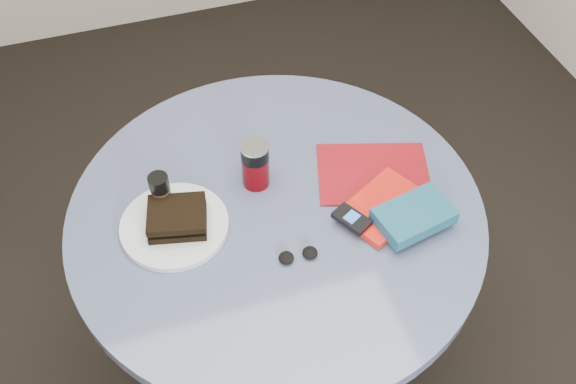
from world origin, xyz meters
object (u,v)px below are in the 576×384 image
object	(u,v)px
magazine	(373,173)
red_book	(384,207)
mp3_player	(352,219)
table	(277,248)
sandwich	(177,218)
headphones	(298,255)
soda_can	(255,164)
pepper_grinder	(161,193)
plate	(175,226)
novel	(414,216)

from	to	relation	value
magazine	red_book	distance (m)	0.12
mp3_player	table	bearing A→B (deg)	144.68
table	red_book	distance (m)	0.31
sandwich	headphones	world-z (taller)	sandwich
magazine	mp3_player	bearing A→B (deg)	-113.17
table	headphones	world-z (taller)	headphones
soda_can	red_book	bearing A→B (deg)	-34.47
magazine	headphones	size ratio (longest dim) A/B	2.99
pepper_grinder	magazine	xyz separation A→B (m)	(0.52, -0.06, -0.05)
plate	mp3_player	world-z (taller)	mp3_player
plate	soda_can	size ratio (longest dim) A/B	1.98
plate	mp3_player	bearing A→B (deg)	-17.60
soda_can	novel	bearing A→B (deg)	-38.61
pepper_grinder	headphones	xyz separation A→B (m)	(0.26, -0.24, -0.05)
soda_can	headphones	size ratio (longest dim) A/B	1.38
magazine	plate	bearing A→B (deg)	-161.55
table	headphones	xyz separation A→B (m)	(0.00, -0.15, 0.17)
soda_can	pepper_grinder	distance (m)	0.23
plate	headphones	size ratio (longest dim) A/B	2.74
mp3_player	headphones	size ratio (longest dim) A/B	1.07
red_book	novel	world-z (taller)	novel
table	mp3_player	distance (m)	0.27
plate	mp3_player	size ratio (longest dim) A/B	2.56
plate	mp3_player	xyz separation A→B (m)	(0.39, -0.12, 0.02)
mp3_player	magazine	bearing A→B (deg)	49.79
table	magazine	xyz separation A→B (m)	(0.27, 0.03, 0.17)
table	pepper_grinder	bearing A→B (deg)	161.33
plate	pepper_grinder	xyz separation A→B (m)	(-0.01, 0.07, 0.05)
sandwich	pepper_grinder	world-z (taller)	pepper_grinder
sandwich	mp3_player	xyz separation A→B (m)	(0.38, -0.12, -0.01)
pepper_grinder	headphones	size ratio (longest dim) A/B	1.18
headphones	table	bearing A→B (deg)	91.60
pepper_grinder	novel	distance (m)	0.59
table	magazine	bearing A→B (deg)	6.60
pepper_grinder	novel	size ratio (longest dim) A/B	0.63
table	red_book	bearing A→B (deg)	-19.28
soda_can	mp3_player	world-z (taller)	soda_can
table	sandwich	distance (m)	0.31
plate	novel	xyz separation A→B (m)	(0.53, -0.17, 0.03)
soda_can	red_book	xyz separation A→B (m)	(0.26, -0.18, -0.05)
red_book	headphones	world-z (taller)	red_book
magazine	mp3_player	world-z (taller)	mp3_player
headphones	soda_can	bearing A→B (deg)	95.90
novel	headphones	bearing A→B (deg)	169.51
sandwich	soda_can	distance (m)	0.23
novel	mp3_player	xyz separation A→B (m)	(-0.14, 0.04, -0.01)
plate	magazine	size ratio (longest dim) A/B	0.91
plate	magazine	world-z (taller)	plate
pepper_grinder	red_book	xyz separation A→B (m)	(0.50, -0.17, -0.04)
red_book	soda_can	bearing A→B (deg)	117.32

